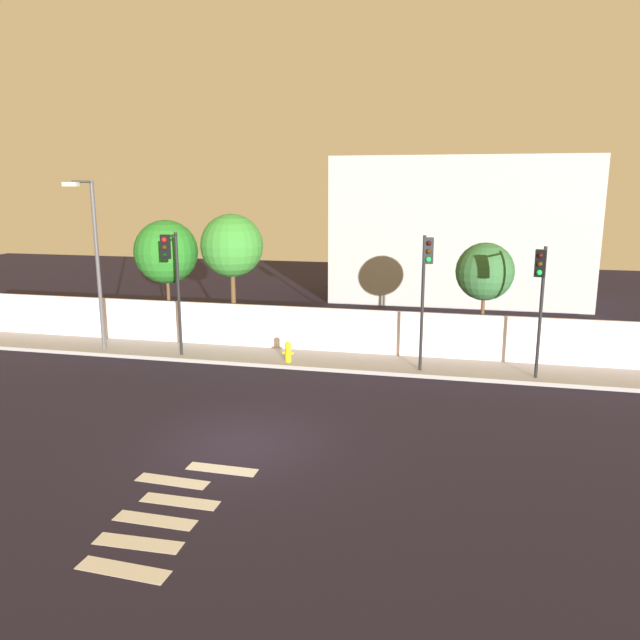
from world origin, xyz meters
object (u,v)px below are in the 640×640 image
at_px(street_lamp_curbside, 94,253).
at_px(roadside_tree_midleft, 232,246).
at_px(traffic_light_center, 425,276).
at_px(roadside_tree_midright, 485,272).
at_px(fire_hydrant, 288,351).
at_px(roadside_tree_leftmost, 166,252).
at_px(traffic_light_right, 541,286).
at_px(traffic_light_left, 172,269).

relative_size(street_lamp_curbside, roadside_tree_midleft, 1.22).
xyz_separation_m(traffic_light_center, roadside_tree_midright, (2.17, 3.49, -0.26)).
bearing_deg(street_lamp_curbside, roadside_tree_midright, 10.93).
relative_size(traffic_light_center, roadside_tree_midleft, 0.88).
xyz_separation_m(street_lamp_curbside, roadside_tree_midright, (15.54, 3.00, -0.69)).
height_order(fire_hydrant, roadside_tree_leftmost, roadside_tree_leftmost).
bearing_deg(fire_hydrant, roadside_tree_midleft, 137.84).
bearing_deg(fire_hydrant, street_lamp_curbside, 179.69).
height_order(traffic_light_right, roadside_tree_midright, traffic_light_right).
xyz_separation_m(traffic_light_right, roadside_tree_leftmost, (-15.57, 3.64, 0.39)).
bearing_deg(traffic_light_right, roadside_tree_midleft, 163.70).
xyz_separation_m(roadside_tree_midleft, roadside_tree_midright, (10.74, 0.00, -0.80)).
relative_size(fire_hydrant, roadside_tree_midright, 0.17).
distance_m(traffic_light_right, roadside_tree_midright, 4.02).
relative_size(traffic_light_center, fire_hydrant, 6.23).
xyz_separation_m(street_lamp_curbside, roadside_tree_midleft, (4.80, 3.00, 0.11)).
bearing_deg(street_lamp_curbside, fire_hydrant, -0.31).
bearing_deg(traffic_light_left, roadside_tree_midright, 17.28).
bearing_deg(traffic_light_center, traffic_light_right, -2.23).
height_order(traffic_light_center, roadside_tree_leftmost, roadside_tree_leftmost).
bearing_deg(traffic_light_left, traffic_light_center, 1.11).
xyz_separation_m(traffic_light_left, roadside_tree_leftmost, (-2.06, 3.67, 0.21)).
bearing_deg(fire_hydrant, traffic_light_left, -171.94).
xyz_separation_m(traffic_light_left, street_lamp_curbside, (-3.73, 0.67, 0.44)).
xyz_separation_m(street_lamp_curbside, roadside_tree_leftmost, (1.67, 3.00, -0.23)).
distance_m(roadside_tree_leftmost, roadside_tree_midright, 13.88).
relative_size(traffic_light_left, traffic_light_center, 0.99).
xyz_separation_m(traffic_light_center, roadside_tree_leftmost, (-11.70, 3.49, 0.20)).
xyz_separation_m(traffic_light_right, roadside_tree_midleft, (-12.44, 3.64, 0.73)).
distance_m(street_lamp_curbside, roadside_tree_midright, 15.84).
bearing_deg(roadside_tree_midleft, traffic_light_center, -22.14).
bearing_deg(roadside_tree_leftmost, roadside_tree_midright, 0.00).
bearing_deg(roadside_tree_midleft, roadside_tree_midright, 0.00).
height_order(traffic_light_left, roadside_tree_leftmost, roadside_tree_leftmost).
distance_m(traffic_light_right, fire_hydrant, 9.58).
distance_m(traffic_light_center, roadside_tree_midright, 4.11).
bearing_deg(street_lamp_curbside, roadside_tree_leftmost, 60.89).
distance_m(traffic_light_left, roadside_tree_midright, 12.37).
height_order(street_lamp_curbside, roadside_tree_midright, street_lamp_curbside).
relative_size(traffic_light_right, roadside_tree_leftmost, 0.87).
bearing_deg(traffic_light_right, fire_hydrant, 176.27).
xyz_separation_m(traffic_light_left, traffic_light_center, (9.64, 0.19, 0.01)).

